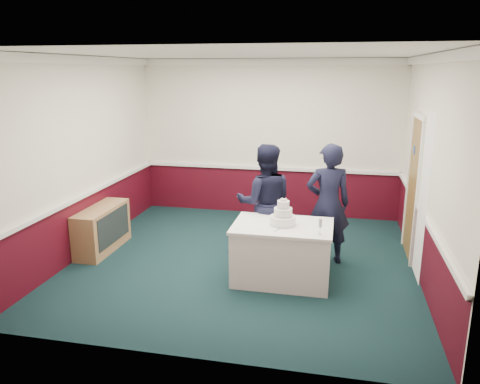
% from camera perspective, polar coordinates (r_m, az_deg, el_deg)
% --- Properties ---
extents(ground, '(5.00, 5.00, 0.00)m').
position_cam_1_polar(ground, '(7.12, 0.37, -8.41)').
color(ground, black).
rests_on(ground, ground).
extents(room_shell, '(5.00, 5.00, 3.00)m').
position_cam_1_polar(room_shell, '(7.18, 2.01, 8.08)').
color(room_shell, silver).
rests_on(room_shell, ground).
extents(sideboard, '(0.41, 1.20, 0.70)m').
position_cam_1_polar(sideboard, '(7.74, -16.45, -4.32)').
color(sideboard, '#99764A').
rests_on(sideboard, ground).
extents(cake_table, '(1.32, 0.92, 0.79)m').
position_cam_1_polar(cake_table, '(6.41, 5.15, -7.28)').
color(cake_table, white).
rests_on(cake_table, ground).
extents(wedding_cake, '(0.35, 0.35, 0.36)m').
position_cam_1_polar(wedding_cake, '(6.24, 5.26, -3.03)').
color(wedding_cake, white).
rests_on(wedding_cake, cake_table).
extents(cake_knife, '(0.09, 0.21, 0.00)m').
position_cam_1_polar(cake_knife, '(6.09, 4.73, -4.54)').
color(cake_knife, silver).
rests_on(cake_knife, cake_table).
extents(champagne_flute, '(0.05, 0.05, 0.21)m').
position_cam_1_polar(champagne_flute, '(5.93, 9.75, -3.86)').
color(champagne_flute, silver).
rests_on(champagne_flute, cake_table).
extents(person_man, '(0.96, 0.81, 1.76)m').
position_cam_1_polar(person_man, '(6.95, 3.03, -1.31)').
color(person_man, black).
rests_on(person_man, ground).
extents(person_woman, '(0.73, 0.57, 1.79)m').
position_cam_1_polar(person_woman, '(6.93, 10.67, -1.46)').
color(person_woman, black).
rests_on(person_woman, ground).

